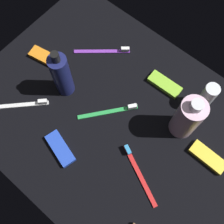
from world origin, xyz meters
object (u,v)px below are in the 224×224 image
Objects in this scene: lotion_bottle at (62,75)px; snack_bar_orange at (45,57)px; snack_bar_blue at (60,148)px; toothbrush_white at (22,104)px; bodywash_bottle at (187,118)px; deodorant_stick at (207,97)px; toothbrush_red at (138,171)px; toothbrush_green at (111,111)px; snack_bar_lime at (165,84)px; toothbrush_purple at (105,51)px; snack_bar_yellow at (208,157)px.

snack_bar_orange is at bearing 164.43° from lotion_bottle.
toothbrush_white is at bearing -171.82° from snack_bar_blue.
lotion_bottle reaches higher than bodywash_bottle.
snack_bar_blue is (-22.62, -37.26, -4.34)cm from deodorant_stick.
toothbrush_red is (-1.53, -18.00, -7.30)cm from bodywash_bottle.
toothbrush_green is (-16.84, 8.55, 0.00)cm from toothbrush_red.
toothbrush_white is at bearing -80.02° from snack_bar_orange.
snack_bar_lime is 38.48cm from snack_bar_orange.
toothbrush_purple is 1.39× the size of snack_bar_orange.
bodywash_bottle is 1.72× the size of deodorant_stick.
lotion_bottle is at bearing -139.72° from snack_bar_lime.
deodorant_stick reaches higher than snack_bar_orange.
snack_bar_lime is at bearing 111.16° from toothbrush_red.
toothbrush_red is at bearing -36.32° from toothbrush_purple.
deodorant_stick is 0.98× the size of snack_bar_lime.
snack_bar_yellow is at bearing -26.78° from snack_bar_lime.
snack_bar_yellow is 40.93cm from snack_bar_blue.
toothbrush_purple reaches higher than snack_bar_orange.
toothbrush_white is (-6.80, -30.21, 0.00)cm from toothbrush_purple.
toothbrush_white is 1.32× the size of snack_bar_lime.
toothbrush_red is 45.59cm from snack_bar_orange.
toothbrush_red is 39.16cm from toothbrush_white.
toothbrush_purple is at bearing -175.18° from snack_bar_lime.
toothbrush_purple is 1.39× the size of snack_bar_lime.
toothbrush_red is at bearing -22.49° from snack_bar_orange.
lotion_bottle is 1.82× the size of snack_bar_lime.
deodorant_stick is at bearing 33.10° from lotion_bottle.
snack_bar_yellow is at bearing -4.67° from snack_bar_orange.
toothbrush_red is 18.88cm from toothbrush_green.
bodywash_bottle is 19.48cm from toothbrush_red.
snack_bar_orange is (-12.30, 3.43, -7.57)cm from lotion_bottle.
deodorant_stick is 0.98× the size of snack_bar_blue.
toothbrush_red is at bearing -70.56° from snack_bar_lime.
snack_bar_orange is (-12.91, -14.22, 0.14)cm from toothbrush_purple.
toothbrush_red is 22.40cm from snack_bar_blue.
toothbrush_green is 1.08× the size of toothbrush_white.
bodywash_bottle is 15.67cm from snack_bar_lime.
toothbrush_purple is 30.97cm from toothbrush_white.
snack_bar_lime is (-12.14, -2.35, -4.34)cm from deodorant_stick.
toothbrush_green is at bearing 35.36° from toothbrush_white.
bodywash_bottle reaches higher than snack_bar_yellow.
toothbrush_purple is at bearing 124.32° from snack_bar_blue.
snack_bar_lime is at bearing 42.00° from lotion_bottle.
lotion_bottle is 41.32cm from deodorant_stick.
lotion_bottle is 17.57cm from toothbrush_green.
toothbrush_red is at bearing -9.99° from lotion_bottle.
snack_bar_blue is (18.08, -2.20, 0.14)cm from toothbrush_white.
snack_bar_orange is (-34.67, -16.71, 0.00)cm from snack_bar_lime.
snack_bar_lime is 36.45cm from snack_bar_blue.
snack_bar_lime is (22.36, 20.14, -7.57)cm from lotion_bottle.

